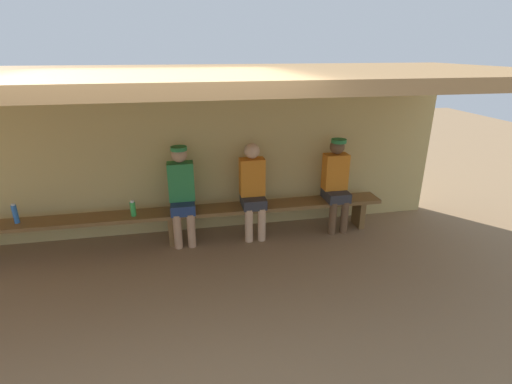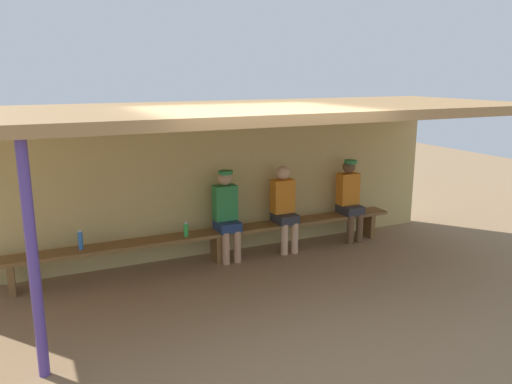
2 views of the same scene
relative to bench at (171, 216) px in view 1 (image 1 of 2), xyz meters
name	(u,v)px [view 1 (image 1 of 2)]	position (x,y,z in m)	size (l,w,h in m)	color
ground_plane	(171,314)	(0.00, -1.55, -0.39)	(24.00, 24.00, 0.00)	#8C6D4C
back_wall	(167,157)	(0.00, 0.45, 0.71)	(8.00, 0.20, 2.20)	tan
dugout_roof	(154,77)	(0.00, -0.85, 1.87)	(8.00, 2.80, 0.12)	#9E7547
bench	(171,216)	(0.00, 0.00, 0.00)	(6.00, 0.36, 0.46)	brown
player_rightmost	(253,187)	(1.13, 0.00, 0.34)	(0.34, 0.42, 1.34)	#333338
player_in_blue	(182,191)	(0.17, 0.00, 0.36)	(0.34, 0.42, 1.34)	navy
player_near_post	(336,180)	(2.35, 0.00, 0.36)	(0.34, 0.42, 1.34)	#333338
water_bottle_blue	(15,214)	(-1.89, 0.01, 0.20)	(0.06, 0.06, 0.26)	blue
water_bottle_orange	(133,209)	(-0.47, -0.05, 0.17)	(0.07, 0.07, 0.21)	green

